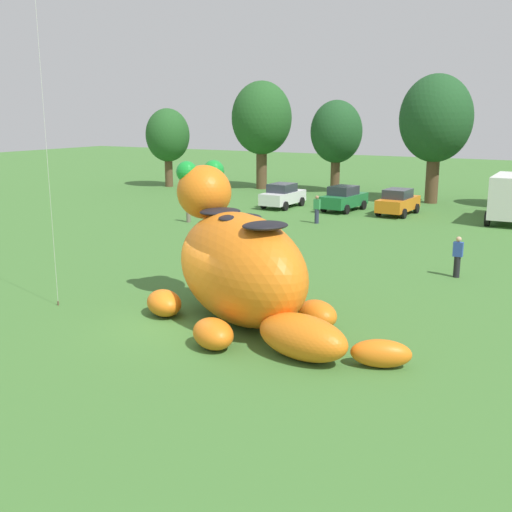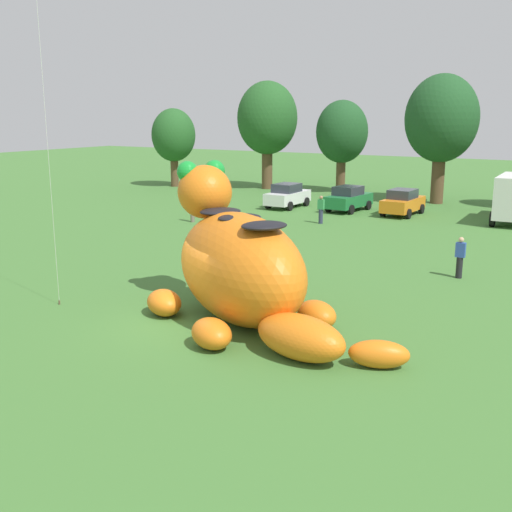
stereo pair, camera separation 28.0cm
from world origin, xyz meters
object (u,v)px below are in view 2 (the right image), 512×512
car_green (349,199)px  spectator_near_inflatable (321,210)px  giant_inflatable_creature (241,266)px  spectator_by_cars (192,208)px  spectator_mid_field (460,258)px  car_white (287,196)px  car_orange (403,202)px

car_green → spectator_near_inflatable: size_ratio=2.48×
giant_inflatable_creature → spectator_by_cars: bearing=131.3°
car_green → spectator_mid_field: size_ratio=2.48×
spectator_near_inflatable → giant_inflatable_creature: bearing=-72.9°
spectator_by_cars → car_white: bearing=75.2°
car_white → spectator_near_inflatable: (4.84, -4.76, -0.01)m
car_white → spectator_near_inflatable: size_ratio=2.40×
car_orange → spectator_mid_field: car_orange is taller
car_orange → spectator_near_inflatable: car_orange is taller
car_green → spectator_mid_field: (10.79, -14.26, -0.01)m
car_white → spectator_by_cars: (-2.20, -8.35, -0.01)m
car_white → car_orange: 8.17m
giant_inflatable_creature → car_orange: 23.70m
giant_inflatable_creature → car_orange: (-2.23, 23.58, -0.97)m
car_orange → spectator_by_cars: 13.88m
spectator_near_inflatable → car_orange: bearing=60.1°
car_orange → spectator_mid_field: bearing=-64.0°
car_orange → spectator_by_cars: bearing=-138.0°
spectator_mid_field → giant_inflatable_creature: bearing=-117.8°
car_green → spectator_near_inflatable: car_green is taller
car_white → car_orange: size_ratio=0.99×
car_orange → spectator_by_cars: size_ratio=2.43×
spectator_near_inflatable → spectator_mid_field: same height
car_orange → spectator_by_cars: (-10.32, -9.29, -0.01)m
car_orange → spectator_near_inflatable: (-3.27, -5.69, -0.01)m
car_green → spectator_by_cars: 11.22m
spectator_by_cars → car_orange: bearing=42.0°
giant_inflatable_creature → car_green: (-5.98, 23.39, -0.97)m
spectator_by_cars → car_green: bearing=54.2°
car_green → giant_inflatable_creature: bearing=-75.7°
spectator_near_inflatable → spectator_by_cars: 7.91m
giant_inflatable_creature → car_green: 24.16m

